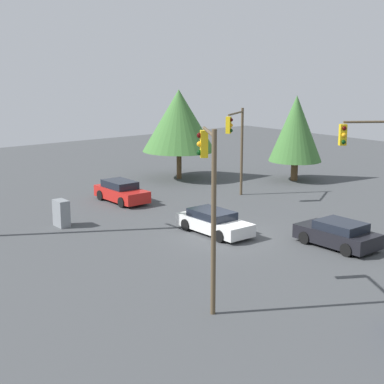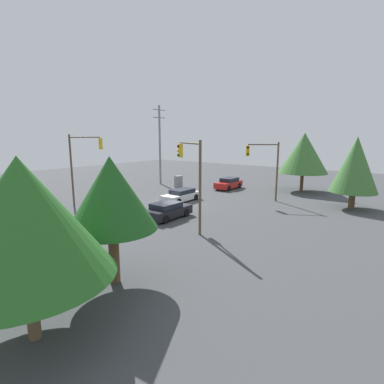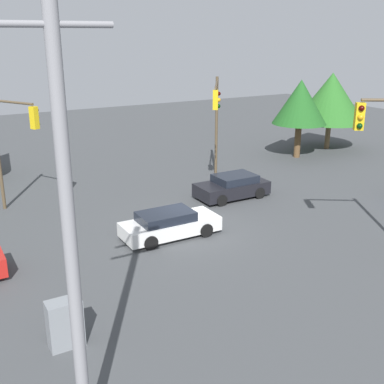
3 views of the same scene
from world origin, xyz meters
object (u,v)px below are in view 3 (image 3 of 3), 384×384
object	(u,v)px
traffic_signal_main	(216,112)
electrical_cabinet	(65,324)
traffic_signal_aux	(12,136)
sedan_white	(169,224)
sedan_dark	(232,187)

from	to	relation	value
traffic_signal_main	electrical_cabinet	distance (m)	17.81
traffic_signal_aux	sedan_white	bearing A→B (deg)	9.43
sedan_white	sedan_dark	xyz separation A→B (m)	(5.63, 3.20, 0.03)
sedan_dark	traffic_signal_main	distance (m)	4.85
sedan_white	traffic_signal_main	xyz separation A→B (m)	(6.40, 6.21, 3.76)
sedan_dark	electrical_cabinet	size ratio (longest dim) A/B	2.75
sedan_dark	traffic_signal_aux	bearing A→B (deg)	72.86
sedan_dark	electrical_cabinet	distance (m)	14.92
traffic_signal_aux	electrical_cabinet	size ratio (longest dim) A/B	4.00
sedan_dark	traffic_signal_main	bearing A→B (deg)	-14.33
sedan_dark	electrical_cabinet	world-z (taller)	electrical_cabinet
traffic_signal_main	traffic_signal_aux	bearing A→B (deg)	-58.22
sedan_white	electrical_cabinet	size ratio (longest dim) A/B	3.00
traffic_signal_main	traffic_signal_aux	world-z (taller)	traffic_signal_main
sedan_dark	traffic_signal_main	size ratio (longest dim) A/B	0.65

